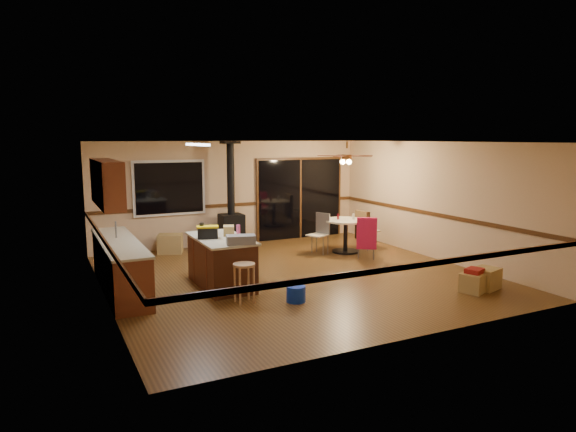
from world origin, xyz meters
TOP-DOWN VIEW (x-y plane):
  - floor at (0.00, 0.00)m, footprint 7.00×7.00m
  - ceiling at (0.00, 0.00)m, footprint 7.00×7.00m
  - wall_back at (0.00, 3.50)m, footprint 7.00×0.00m
  - wall_front at (0.00, -3.50)m, footprint 7.00×0.00m
  - wall_left at (-3.50, 0.00)m, footprint 0.00×7.00m
  - wall_right at (3.50, 0.00)m, footprint 0.00×7.00m
  - chair_rail at (0.00, 0.00)m, footprint 7.00×7.00m
  - window at (-1.60, 3.45)m, footprint 1.72×0.10m
  - sliding_door at (1.90, 3.45)m, footprint 2.52×0.10m
  - lower_cabinets at (-3.20, 0.50)m, footprint 0.60×3.00m
  - countertop at (-3.20, 0.50)m, footprint 0.64×3.04m
  - upper_cabinets at (-3.33, 0.70)m, footprint 0.35×2.00m
  - kitchen_island at (-1.50, 0.00)m, footprint 0.88×1.68m
  - wood_stove at (-0.20, 3.05)m, footprint 0.55×0.50m
  - ceiling_fan at (2.04, 1.37)m, footprint 0.24×0.24m
  - fluorescent_strip at (-1.80, 0.30)m, footprint 0.10×1.20m
  - toolbox_grey at (-1.38, -0.70)m, footprint 0.54×0.38m
  - toolbox_black at (-1.74, 0.02)m, footprint 0.39×0.27m
  - toolbox_yellow_lid at (-1.74, 0.02)m, footprint 0.43×0.30m
  - box_on_island at (-1.30, 0.14)m, footprint 0.27×0.31m
  - bottle_dark at (-1.82, 0.10)m, footprint 0.09×0.09m
  - bottle_pink at (-1.18, -0.05)m, footprint 0.08×0.08m
  - bottle_white at (-1.48, 0.31)m, footprint 0.07×0.07m
  - bar_stool at (-1.48, -1.10)m, footprint 0.38×0.38m
  - blue_bucket at (-0.69, -1.42)m, footprint 0.36×0.36m
  - dining_table at (2.04, 1.37)m, footprint 1.01×1.01m
  - glass_red at (1.89, 1.47)m, footprint 0.06×0.06m
  - glass_cream at (2.22, 1.32)m, footprint 0.07×0.07m
  - chair_left at (1.43, 1.51)m, footprint 0.52×0.52m
  - chair_near at (2.04, 0.52)m, footprint 0.60×0.61m
  - chair_right at (2.55, 1.41)m, footprint 0.49×0.46m
  - box_under_window at (-1.71, 3.10)m, footprint 0.67×0.61m
  - box_corner_a at (2.36, -2.30)m, footprint 0.55×0.51m
  - box_corner_b at (2.70, -2.25)m, footprint 0.56×0.51m
  - box_small_red at (2.36, -2.30)m, footprint 0.38×0.35m

SIDE VIEW (x-z plane):
  - floor at x=0.00m, z-range 0.00..0.00m
  - blue_bucket at x=-0.69m, z-range 0.00..0.26m
  - box_corner_a at x=2.36m, z-range 0.00..0.34m
  - box_corner_b at x=2.70m, z-range 0.00..0.38m
  - box_under_window at x=-1.71m, z-range 0.00..0.44m
  - bar_stool at x=-1.48m, z-range 0.00..0.66m
  - box_small_red at x=2.36m, z-range 0.34..0.42m
  - lower_cabinets at x=-3.20m, z-range 0.00..0.86m
  - kitchen_island at x=-1.50m, z-range 0.00..0.90m
  - dining_table at x=2.04m, z-range 0.15..0.93m
  - chair_left at x=1.43m, z-range 0.33..0.85m
  - chair_near at x=2.04m, z-range 0.25..0.95m
  - chair_right at x=2.55m, z-range 0.25..0.95m
  - wood_stove at x=-0.20m, z-range -0.53..1.99m
  - glass_cream at x=2.22m, z-range 0.78..0.92m
  - glass_red at x=1.89m, z-range 0.78..0.92m
  - countertop at x=-3.20m, z-range 0.86..0.90m
  - toolbox_grey at x=-1.38m, z-range 0.90..1.05m
  - box_on_island at x=-1.30m, z-range 0.90..1.08m
  - bottle_white at x=-1.48m, z-range 0.90..1.08m
  - toolbox_black at x=-1.74m, z-range 0.90..1.09m
  - chair_rail at x=0.00m, z-range 0.96..1.04m
  - bottle_pink at x=-1.18m, z-range 0.90..1.12m
  - bottle_dark at x=-1.82m, z-range 0.90..1.18m
  - sliding_door at x=1.90m, z-range 0.00..2.10m
  - toolbox_yellow_lid at x=-1.74m, z-range 1.09..1.13m
  - wall_back at x=0.00m, z-range -2.20..4.80m
  - wall_front at x=0.00m, z-range -2.20..4.80m
  - wall_left at x=-3.50m, z-range -2.20..4.80m
  - wall_right at x=3.50m, z-range -2.20..4.80m
  - window at x=-1.60m, z-range 0.84..2.16m
  - upper_cabinets at x=-3.33m, z-range 1.50..2.30m
  - ceiling_fan at x=2.04m, z-range 1.94..2.49m
  - fluorescent_strip at x=-1.80m, z-range 2.54..2.58m
  - ceiling at x=0.00m, z-range 2.60..2.60m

